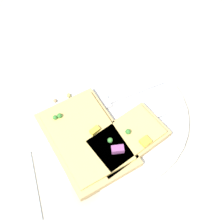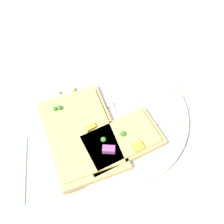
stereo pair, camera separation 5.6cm
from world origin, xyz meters
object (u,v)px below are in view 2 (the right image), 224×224
Objects in this scene: fork at (119,100)px; napkin at (4,172)px; plate at (112,116)px; knife at (145,124)px; pizza_slice_main at (82,134)px; pizza_slice_corner at (121,141)px.

fork reaches higher than napkin.
napkin is (-0.09, 0.20, -0.00)m from plate.
knife is 1.53× the size of napkin.
plate is at bearing -36.77° from knife.
pizza_slice_corner is at bearing 58.77° from pizza_slice_main.
pizza_slice_corner is 1.31× the size of napkin.
pizza_slice_corner is (-0.03, 0.05, 0.01)m from knife.
pizza_slice_corner is (-0.09, 0.01, 0.01)m from fork.
pizza_slice_main is (-0.04, 0.06, 0.02)m from plate.
pizza_slice_corner is (-0.02, -0.07, 0.00)m from pizza_slice_main.
pizza_slice_main is 0.15m from napkin.
knife is at bearing -76.86° from napkin.
fork is 0.07m from knife.
knife is (-0.06, -0.04, 0.00)m from fork.
napkin is at bearing -84.92° from pizza_slice_main.
fork is 0.94× the size of pizza_slice_main.
knife is 0.12m from pizza_slice_main.
plate is 2.35× the size of napkin.
plate is 1.50× the size of fork.
pizza_slice_main is at bearing -70.68° from napkin.
fork is at bearing -28.42° from plate.
plate is at bearing 109.89° from pizza_slice_main.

